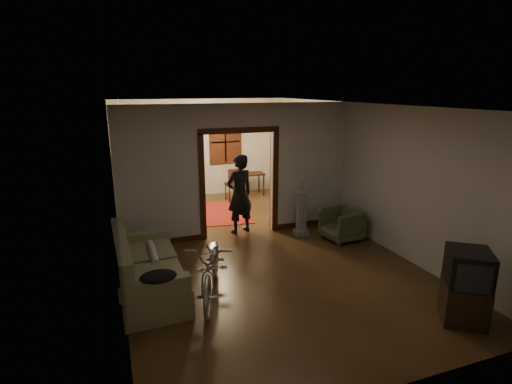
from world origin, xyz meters
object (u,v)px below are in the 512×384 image
locker (161,175)px  desk (249,185)px  person (240,194)px  bicycle (212,266)px  sofa (148,264)px  armchair (342,225)px

locker → desk: locker is taller
person → desk: 3.16m
locker → bicycle: bearing=-94.4°
sofa → locker: 4.98m
sofa → person: (2.15, 2.05, 0.40)m
desk → bicycle: bearing=-130.6°
locker → desk: 2.56m
bicycle → sofa: bearing=172.6°
bicycle → locker: bearing=109.8°
desk → armchair: bearing=-96.9°
armchair → person: (-1.85, 1.16, 0.54)m
person → locker: person is taller
sofa → person: person is taller
bicycle → desk: 5.91m
sofa → armchair: 4.10m
bicycle → locker: locker is taller
bicycle → desk: bicycle is taller
desk → person: bearing=-128.8°
sofa → locker: (0.84, 4.90, 0.34)m
bicycle → desk: size_ratio=2.09×
bicycle → locker: size_ratio=1.14×
bicycle → desk: bearing=84.7°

